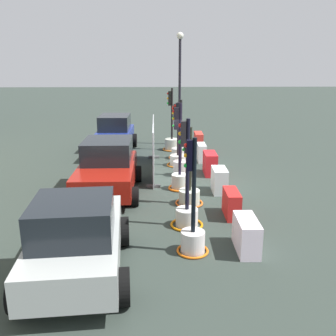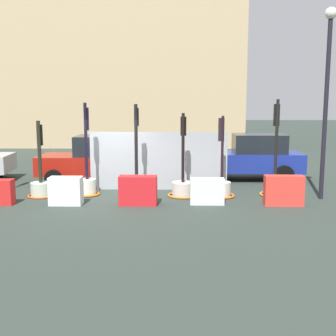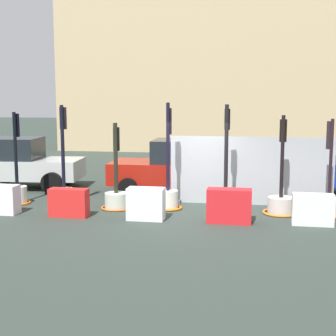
# 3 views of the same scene
# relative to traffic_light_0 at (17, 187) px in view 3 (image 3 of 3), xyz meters

# --- Properties ---
(ground_plane) EXTENTS (120.00, 120.00, 0.00)m
(ground_plane) POSITION_rel_traffic_light_0_xyz_m (5.36, -0.42, -0.50)
(ground_plane) COLOR #2E3831
(traffic_light_0) EXTENTS (0.77, 0.77, 2.77)m
(traffic_light_0) POSITION_rel_traffic_light_0_xyz_m (0.00, 0.00, 0.00)
(traffic_light_0) COLOR silver
(traffic_light_0) RESTS_ON ground_plane
(traffic_light_1) EXTENTS (0.91, 0.91, 2.98)m
(traffic_light_1) POSITION_rel_traffic_light_0_xyz_m (1.48, 0.02, 0.00)
(traffic_light_1) COLOR silver
(traffic_light_1) RESTS_ON ground_plane
(traffic_light_2) EXTENTS (0.89, 0.89, 2.48)m
(traffic_light_2) POSITION_rel_traffic_light_0_xyz_m (3.14, -0.20, -0.08)
(traffic_light_2) COLOR beige
(traffic_light_2) RESTS_ON ground_plane
(traffic_light_3) EXTENTS (0.82, 0.82, 3.05)m
(traffic_light_3) POSITION_rel_traffic_light_0_xyz_m (4.62, 0.01, 0.03)
(traffic_light_3) COLOR silver
(traffic_light_3) RESTS_ON ground_plane
(traffic_light_4) EXTENTS (0.57, 0.57, 3.01)m
(traffic_light_4) POSITION_rel_traffic_light_0_xyz_m (6.28, -0.12, 0.12)
(traffic_light_4) COLOR #BAADAC
(traffic_light_4) RESTS_ON ground_plane
(traffic_light_5) EXTENTS (0.99, 0.99, 2.72)m
(traffic_light_5) POSITION_rel_traffic_light_0_xyz_m (7.80, -0.12, -0.09)
(traffic_light_5) COLOR beige
(traffic_light_5) RESTS_ON ground_plane
(traffic_light_6) EXTENTS (0.87, 0.87, 2.64)m
(traffic_light_6) POSITION_rel_traffic_light_0_xyz_m (9.06, -0.19, -0.04)
(traffic_light_6) COLOR beige
(traffic_light_6) RESTS_ON ground_plane
(construction_barrier_1) EXTENTS (1.06, 0.41, 0.77)m
(construction_barrier_1) POSITION_rel_traffic_light_0_xyz_m (2.12, -1.35, -0.12)
(construction_barrier_1) COLOR red
(construction_barrier_1) RESTS_ON ground_plane
(construction_barrier_2) EXTENTS (0.98, 0.49, 0.85)m
(construction_barrier_2) POSITION_rel_traffic_light_0_xyz_m (4.24, -1.35, -0.08)
(construction_barrier_2) COLOR silver
(construction_barrier_2) RESTS_ON ground_plane
(construction_barrier_3) EXTENTS (1.15, 0.50, 0.88)m
(construction_barrier_3) POSITION_rel_traffic_light_0_xyz_m (6.42, -1.34, -0.06)
(construction_barrier_3) COLOR red
(construction_barrier_3) RESTS_ON ground_plane
(construction_barrier_4) EXTENTS (1.03, 0.39, 0.80)m
(construction_barrier_4) POSITION_rel_traffic_light_0_xyz_m (8.51, -1.25, -0.10)
(construction_barrier_4) COLOR silver
(construction_barrier_4) RESTS_ON ground_plane
(car_silver_hatchback) EXTENTS (3.93, 2.36, 1.79)m
(car_silver_hatchback) POSITION_rel_traffic_light_0_xyz_m (-0.92, 2.49, 0.36)
(car_silver_hatchback) COLOR #ADB3AF
(car_silver_hatchback) RESTS_ON ground_plane
(car_red_compact) EXTENTS (4.00, 2.24, 1.79)m
(car_red_compact) POSITION_rel_traffic_light_0_xyz_m (4.42, 2.52, 0.37)
(car_red_compact) COLOR maroon
(car_red_compact) RESTS_ON ground_plane
(building_main_facade) EXTENTS (17.27, 7.10, 16.67)m
(building_main_facade) POSITION_rel_traffic_light_0_xyz_m (3.97, 17.70, 7.86)
(building_main_facade) COLOR tan
(building_main_facade) RESTS_ON ground_plane
(site_fence_panel) EXTENTS (4.82, 0.50, 2.04)m
(site_fence_panel) POSITION_rel_traffic_light_0_xyz_m (6.97, 0.94, 0.48)
(site_fence_panel) COLOR #9FA4AA
(site_fence_panel) RESTS_ON ground_plane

